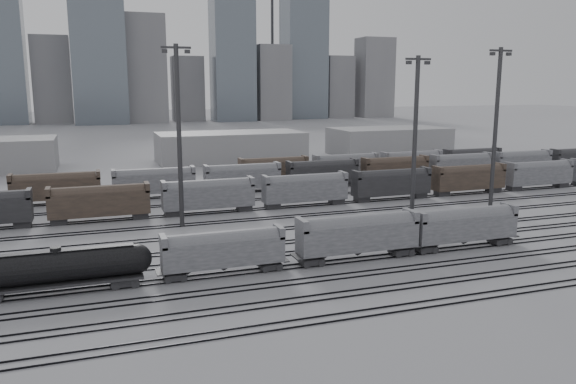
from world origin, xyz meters
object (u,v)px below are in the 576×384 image
object	(u,v)px
hopper_car_a	(223,249)
hopper_car_b	(358,233)
hopper_car_c	(465,224)
light_mast_c	(415,139)
tank_car_b	(57,268)

from	to	relation	value
hopper_car_a	hopper_car_b	world-z (taller)	hopper_car_b
hopper_car_a	hopper_car_c	distance (m)	31.62
hopper_car_a	hopper_car_c	size ratio (longest dim) A/B	0.94
hopper_car_b	hopper_car_a	bearing A→B (deg)	180.00
hopper_car_b	hopper_car_c	size ratio (longest dim) A/B	1.05
hopper_car_a	light_mast_c	distance (m)	34.40
hopper_car_a	hopper_car_c	world-z (taller)	hopper_car_c
tank_car_b	hopper_car_b	distance (m)	33.48
hopper_car_b	hopper_car_c	bearing A→B (deg)	0.00
hopper_car_b	hopper_car_c	world-z (taller)	hopper_car_b
tank_car_b	hopper_car_a	bearing A→B (deg)	0.00
tank_car_b	hopper_car_a	size ratio (longest dim) A/B	1.37
hopper_car_b	tank_car_b	bearing A→B (deg)	180.00
tank_car_b	hopper_car_c	distance (m)	48.67
light_mast_c	tank_car_b	bearing A→B (deg)	-166.69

